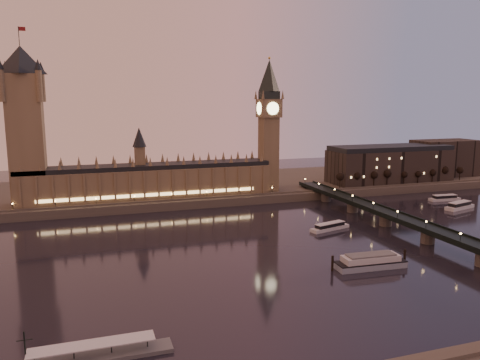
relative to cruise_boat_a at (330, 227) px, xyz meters
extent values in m
plane|color=black|center=(-54.47, -21.51, -1.92)|extent=(700.00, 700.00, 0.00)
cube|color=#423D35|center=(-24.47, 143.49, 1.08)|extent=(560.00, 130.00, 6.00)
cube|color=brown|center=(-94.47, 99.49, 15.08)|extent=(180.00, 26.00, 22.00)
cube|color=black|center=(-94.47, 99.49, 27.68)|extent=(180.00, 22.00, 3.20)
cube|color=#FFCC7F|center=(-94.47, 85.99, 9.08)|extent=(153.00, 0.25, 2.20)
cube|color=brown|center=(-174.47, 99.49, 48.08)|extent=(22.00, 22.00, 88.00)
cone|color=black|center=(-174.47, 99.49, 101.08)|extent=(31.68, 31.68, 18.00)
cylinder|color=black|center=(-174.47, 99.49, 116.08)|extent=(0.44, 0.44, 12.00)
cube|color=maroon|center=(-172.27, 99.49, 120.58)|extent=(4.00, 0.15, 2.50)
cube|color=brown|center=(-0.47, 99.49, 33.08)|extent=(13.00, 13.00, 58.00)
cube|color=brown|center=(-0.47, 99.49, 69.08)|extent=(16.00, 16.00, 14.00)
cylinder|color=#FFEAA5|center=(-0.47, 91.31, 69.08)|extent=(9.60, 0.35, 9.60)
cylinder|color=#FFEAA5|center=(-8.65, 99.49, 69.08)|extent=(0.35, 9.60, 9.60)
cube|color=black|center=(-0.47, 99.49, 79.08)|extent=(13.00, 13.00, 6.00)
cone|color=black|center=(-0.47, 99.49, 94.08)|extent=(17.68, 17.68, 24.00)
sphere|color=gold|center=(-0.47, 99.49, 107.08)|extent=(2.00, 2.00, 2.00)
cube|color=black|center=(37.53, -21.51, 6.08)|extent=(13.00, 260.00, 2.00)
cube|color=black|center=(31.23, -21.51, 7.58)|extent=(0.60, 260.00, 1.00)
cube|color=black|center=(43.83, -21.51, 7.58)|extent=(0.60, 260.00, 1.00)
cube|color=black|center=(117.53, 105.49, 18.08)|extent=(110.00, 36.00, 28.00)
cube|color=black|center=(117.53, 105.49, 34.08)|extent=(108.00, 34.00, 4.00)
cube|color=black|center=(187.53, 117.49, 21.08)|extent=(60.00, 30.00, 34.00)
cylinder|color=black|center=(57.88, 87.49, 8.47)|extent=(0.70, 0.70, 8.78)
sphere|color=black|center=(57.88, 87.49, 13.06)|extent=(5.85, 5.85, 5.85)
cylinder|color=black|center=(72.80, 87.49, 8.47)|extent=(0.70, 0.70, 8.78)
sphere|color=black|center=(72.80, 87.49, 13.06)|extent=(5.85, 5.85, 5.85)
cylinder|color=black|center=(87.73, 87.49, 8.47)|extent=(0.70, 0.70, 8.78)
sphere|color=black|center=(87.73, 87.49, 13.06)|extent=(5.85, 5.85, 5.85)
cylinder|color=black|center=(102.65, 87.49, 8.47)|extent=(0.70, 0.70, 8.78)
sphere|color=black|center=(102.65, 87.49, 13.06)|extent=(5.85, 5.85, 5.85)
cylinder|color=black|center=(117.58, 87.49, 8.47)|extent=(0.70, 0.70, 8.78)
sphere|color=black|center=(117.58, 87.49, 13.06)|extent=(5.85, 5.85, 5.85)
cylinder|color=black|center=(132.51, 87.49, 8.47)|extent=(0.70, 0.70, 8.78)
sphere|color=black|center=(132.51, 87.49, 13.06)|extent=(5.85, 5.85, 5.85)
cylinder|color=black|center=(147.43, 87.49, 8.47)|extent=(0.70, 0.70, 8.78)
sphere|color=black|center=(147.43, 87.49, 13.06)|extent=(5.85, 5.85, 5.85)
cylinder|color=black|center=(162.36, 87.49, 8.47)|extent=(0.70, 0.70, 8.78)
sphere|color=black|center=(162.36, 87.49, 13.06)|extent=(5.85, 5.85, 5.85)
cylinder|color=black|center=(177.28, 87.49, 8.47)|extent=(0.70, 0.70, 8.78)
sphere|color=black|center=(177.28, 87.49, 13.06)|extent=(5.85, 5.85, 5.85)
cube|color=silver|center=(0.00, 0.00, -0.92)|extent=(27.78, 12.97, 1.99)
cube|color=black|center=(0.00, 0.00, 1.07)|extent=(20.69, 10.05, 1.99)
cube|color=silver|center=(0.00, 0.00, 2.25)|extent=(21.27, 10.43, 0.36)
cube|color=silver|center=(126.19, 46.30, -0.86)|extent=(25.39, 8.30, 2.11)
cube|color=black|center=(126.19, 46.30, 1.25)|extent=(18.83, 6.64, 2.11)
cube|color=silver|center=(126.19, 46.30, 2.50)|extent=(19.35, 6.93, 0.38)
cube|color=silver|center=(116.11, 19.99, -0.71)|extent=(27.21, 13.93, 2.41)
cube|color=black|center=(116.11, 19.99, 1.69)|extent=(20.29, 10.86, 2.41)
cube|color=silver|center=(116.11, 19.99, 3.12)|extent=(20.87, 11.28, 0.44)
cube|color=#8393A7|center=(-14.32, -63.89, -0.56)|extent=(33.92, 11.34, 2.72)
cube|color=black|center=(-14.32, -63.89, 1.06)|extent=(33.92, 11.34, 0.52)
cube|color=silver|center=(-14.32, -63.89, 2.68)|extent=(27.60, 9.93, 2.72)
cube|color=#595B5E|center=(-14.32, -63.89, 4.40)|extent=(23.37, 8.64, 0.73)
cylinder|color=black|center=(-33.09, -61.80, 1.63)|extent=(1.15, 1.15, 7.10)
cylinder|color=black|center=(4.45, -63.99, 1.63)|extent=(1.15, 1.15, 7.10)
cube|color=#595B5E|center=(-137.27, -105.28, -1.27)|extent=(45.26, 7.54, 1.29)
cube|color=silver|center=(-138.35, -105.28, 2.99)|extent=(36.64, 6.47, 0.32)
cylinder|color=black|center=(-156.67, -105.28, 4.76)|extent=(0.43, 0.43, 10.78)
cylinder|color=black|center=(-156.67, -105.28, 7.46)|extent=(4.31, 0.26, 0.26)
camera|label=1|loc=(-137.12, -241.90, 74.66)|focal=35.00mm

